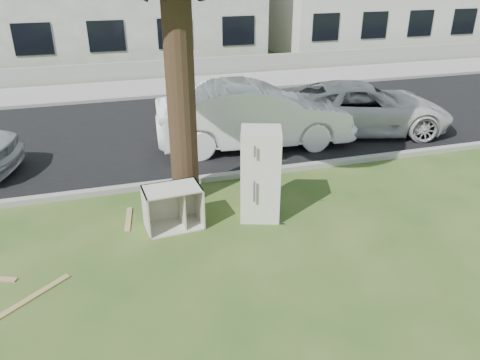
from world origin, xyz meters
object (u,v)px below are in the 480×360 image
object	(u,v)px
car_center	(254,115)
car_right	(361,107)
fridge	(260,174)
cabinet	(173,208)

from	to	relation	value
car_center	car_right	distance (m)	3.20
fridge	car_right	xyz separation A→B (m)	(4.23, 3.78, -0.18)
fridge	car_right	size ratio (longest dim) A/B	0.35
car_center	car_right	xyz separation A→B (m)	(3.19, 0.22, -0.13)
fridge	car_right	distance (m)	5.67
cabinet	car_right	xyz separation A→B (m)	(5.84, 3.72, 0.29)
cabinet	car_center	bearing A→B (deg)	48.56
cabinet	car_right	distance (m)	6.93
cabinet	car_center	size ratio (longest dim) A/B	0.20
fridge	car_center	bearing A→B (deg)	92.02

